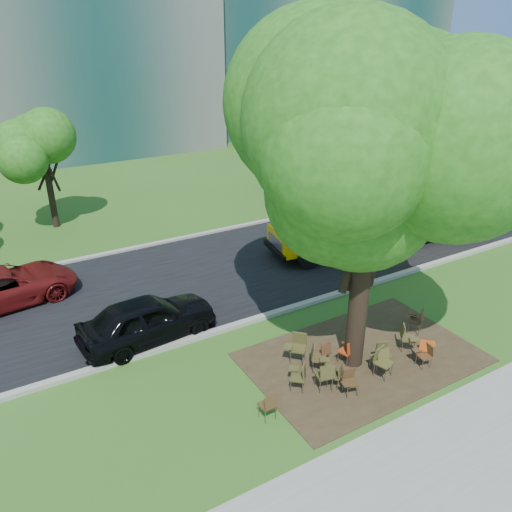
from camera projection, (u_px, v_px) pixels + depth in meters
ground at (326, 359)px, 15.29m from camera, size 160.00×160.00×0.00m
sidewalk at (461, 473)px, 11.35m from camera, size 60.00×4.00×0.04m
dirt_patch at (362, 357)px, 15.35m from camera, size 7.00×4.50×0.03m
asphalt_road at (223, 271)px, 20.78m from camera, size 80.00×8.00×0.04m
kerb_near at (274, 313)px, 17.62m from camera, size 80.00×0.25×0.14m
kerb_far at (185, 238)px, 23.98m from camera, size 80.00×0.25×0.14m
bg_tree_2 at (42, 144)px, 23.81m from camera, size 4.80×4.80×6.62m
bg_tree_3 at (292, 111)px, 27.87m from camera, size 5.60×5.60×7.84m
bg_tree_4 at (407, 115)px, 31.04m from camera, size 5.00×5.00×6.85m
main_tree at (370, 183)px, 12.79m from camera, size 7.20×7.20×9.23m
school_bus at (401, 209)px, 23.06m from camera, size 11.76×4.27×2.82m
chair_0 at (269, 403)px, 12.75m from camera, size 0.53×0.49×0.81m
chair_1 at (326, 373)px, 13.74m from camera, size 0.70×0.55×0.93m
chair_2 at (336, 373)px, 13.92m from camera, size 0.52×0.65×0.77m
chair_3 at (350, 380)px, 13.64m from camera, size 0.60×0.47×0.79m
chair_4 at (381, 356)px, 14.55m from camera, size 0.60×0.50×0.86m
chair_5 at (382, 360)px, 14.29m from camera, size 0.64×0.69×0.94m
chair_6 at (425, 353)px, 14.76m from camera, size 0.46×0.56×0.78m
chair_7 at (426, 347)px, 14.99m from camera, size 0.70×0.56×0.82m
chair_8 at (300, 374)px, 13.78m from camera, size 0.57×0.73×0.84m
chair_9 at (298, 345)px, 14.96m from camera, size 0.82×0.65×0.96m
chair_10 at (317, 356)px, 14.53m from camera, size 0.60×0.75×0.89m
chair_11 at (348, 349)px, 14.88m from camera, size 0.57×0.60×0.84m
chair_12 at (407, 336)px, 15.45m from camera, size 0.61×0.77×0.89m
chair_13 at (418, 319)px, 16.39m from camera, size 0.59×0.73×0.89m
chair_14 at (324, 351)px, 14.84m from camera, size 0.54×0.52×0.81m
chair_15 at (383, 352)px, 14.80m from camera, size 0.60×0.47×0.79m
black_car at (148, 319)px, 15.98m from camera, size 4.58×2.18×1.51m
bg_car_red at (5, 286)px, 18.12m from camera, size 5.32×3.03×1.40m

